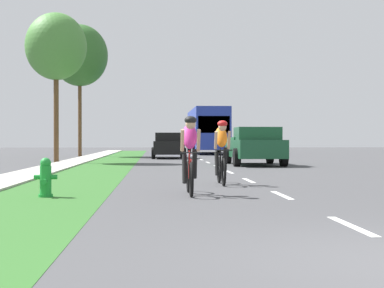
{
  "coord_description": "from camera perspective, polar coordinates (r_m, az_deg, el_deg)",
  "views": [
    {
      "loc": [
        -2.51,
        -5.17,
        1.11
      ],
      "look_at": [
        -0.99,
        20.42,
        0.93
      ],
      "focal_mm": 56.57,
      "sensor_mm": 36.0,
      "label": 1
    }
  ],
  "objects": [
    {
      "name": "ground_plane",
      "position": [
        25.32,
        2.29,
        -2.1
      ],
      "size": [
        120.0,
        120.0,
        0.0
      ],
      "primitive_type": "plane",
      "color": "#424244"
    },
    {
      "name": "grass_verge",
      "position": [
        25.29,
        -8.25,
        -2.1
      ],
      "size": [
        2.4,
        70.0,
        0.01
      ],
      "primitive_type": "cube",
      "color": "#2D6026",
      "rests_on": "ground_plane"
    },
    {
      "name": "sidewalk_concrete",
      "position": [
        25.52,
        -12.51,
        -2.08
      ],
      "size": [
        1.4,
        70.0,
        0.1
      ],
      "primitive_type": "cube",
      "color": "#B2ADA3",
      "rests_on": "ground_plane"
    },
    {
      "name": "lane_markings_center",
      "position": [
        29.3,
        1.52,
        -1.75
      ],
      "size": [
        0.12,
        53.49,
        0.01
      ],
      "color": "white",
      "rests_on": "ground_plane"
    },
    {
      "name": "fire_hydrant_green",
      "position": [
        12.02,
        -13.64,
        -3.13
      ],
      "size": [
        0.44,
        0.38,
        0.76
      ],
      "color": "#1E8C33",
      "rests_on": "ground_plane"
    },
    {
      "name": "cyclist_lead",
      "position": [
        12.14,
        -0.2,
        -1.01
      ],
      "size": [
        0.42,
        1.72,
        1.58
      ],
      "color": "black",
      "rests_on": "ground_plane"
    },
    {
      "name": "cyclist_trailing",
      "position": [
        14.91,
        2.79,
        -0.74
      ],
      "size": [
        0.42,
        1.72,
        1.58
      ],
      "color": "black",
      "rests_on": "ground_plane"
    },
    {
      "name": "pickup_dark_green",
      "position": [
        26.5,
        5.94,
        -0.2
      ],
      "size": [
        2.22,
        5.1,
        1.64
      ],
      "color": "#194C2D",
      "rests_on": "ground_plane"
    },
    {
      "name": "sedan_black",
      "position": [
        36.06,
        -2.25,
        -0.13
      ],
      "size": [
        1.98,
        4.3,
        1.52
      ],
      "color": "black",
      "rests_on": "ground_plane"
    },
    {
      "name": "bus_blue",
      "position": [
        48.22,
        1.43,
        1.45
      ],
      "size": [
        2.78,
        11.6,
        3.48
      ],
      "color": "#23389E",
      "rests_on": "ground_plane"
    },
    {
      "name": "street_tree_near",
      "position": [
        30.04,
        -12.7,
        8.91
      ],
      "size": [
        2.93,
        2.93,
        7.2
      ],
      "color": "brown",
      "rests_on": "ground_plane"
    },
    {
      "name": "street_tree_far",
      "position": [
        40.93,
        -10.54,
        8.19
      ],
      "size": [
        3.69,
        3.69,
        8.7
      ],
      "color": "brown",
      "rests_on": "ground_plane"
    }
  ]
}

